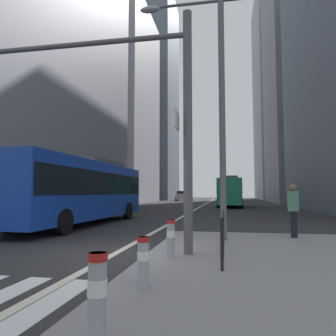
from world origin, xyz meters
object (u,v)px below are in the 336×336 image
object	(u,v)px
sedan_white_oncoming	(8,205)
traffic_signal_gantry	(105,95)
bollard_left	(143,259)
bollard_right	(171,236)
city_bus_red_receding	(230,191)
car_receding_near	(229,196)
city_bus_blue_oncoming	(82,188)
car_oncoming_mid	(181,196)
pedestrian_waiting	(293,207)
bollard_front	(97,293)
street_lamp_post	(222,79)

from	to	relation	value
sedan_white_oncoming	traffic_signal_gantry	distance (m)	10.37
bollard_left	bollard_right	world-z (taller)	bollard_right
city_bus_red_receding	car_receding_near	xyz separation A→B (m)	(0.18, 25.06, -0.85)
city_bus_blue_oncoming	sedan_white_oncoming	size ratio (longest dim) A/B	2.67
city_bus_red_receding	traffic_signal_gantry	world-z (taller)	traffic_signal_gantry
car_oncoming_mid	car_receding_near	bearing A→B (deg)	1.02
sedan_white_oncoming	car_oncoming_mid	distance (m)	48.07
city_bus_blue_oncoming	pedestrian_waiting	bearing A→B (deg)	-22.66
bollard_front	bollard_right	size ratio (longest dim) A/B	1.04
city_bus_red_receding	street_lamp_post	world-z (taller)	street_lamp_post
traffic_signal_gantry	pedestrian_waiting	bearing A→B (deg)	33.20
car_oncoming_mid	bollard_front	bearing A→B (deg)	-82.77
sedan_white_oncoming	bollard_left	world-z (taller)	sedan_white_oncoming
car_receding_near	bollard_left	xyz separation A→B (m)	(-1.92, -57.31, -0.41)
city_bus_blue_oncoming	car_oncoming_mid	world-z (taller)	city_bus_blue_oncoming
traffic_signal_gantry	pedestrian_waiting	distance (m)	6.92
city_bus_red_receding	pedestrian_waiting	size ratio (longest dim) A/B	6.15
sedan_white_oncoming	pedestrian_waiting	bearing A→B (deg)	-13.18
car_oncoming_mid	bollard_front	size ratio (longest dim) A/B	4.81
sedan_white_oncoming	street_lamp_post	size ratio (longest dim) A/B	0.54
car_oncoming_mid	pedestrian_waiting	distance (m)	52.17
city_bus_blue_oncoming	city_bus_red_receding	bearing A→B (deg)	71.06
sedan_white_oncoming	city_bus_red_receding	xyz separation A→B (m)	(11.03, 23.14, 0.85)
city_bus_red_receding	bollard_front	bearing A→B (deg)	-92.83
sedan_white_oncoming	car_oncoming_mid	bearing A→B (deg)	87.79
bollard_front	traffic_signal_gantry	bearing A→B (deg)	111.47
sedan_white_oncoming	bollard_right	world-z (taller)	sedan_white_oncoming
car_receding_near	bollard_right	size ratio (longest dim) A/B	5.26
car_receding_near	traffic_signal_gantry	size ratio (longest dim) A/B	0.69
bollard_right	pedestrian_waiting	world-z (taller)	pedestrian_waiting
city_bus_blue_oncoming	street_lamp_post	distance (m)	9.20
pedestrian_waiting	car_oncoming_mid	bearing A→B (deg)	102.05
city_bus_blue_oncoming	car_receding_near	xyz separation A→B (m)	(7.81, 47.28, -0.85)
car_oncoming_mid	street_lamp_post	size ratio (longest dim) A/B	0.52
city_bus_red_receding	bollard_right	xyz separation A→B (m)	(-1.69, -29.97, -1.22)
car_receding_near	traffic_signal_gantry	bearing A→B (deg)	-93.86
bollard_right	street_lamp_post	bearing A→B (deg)	68.97
sedan_white_oncoming	pedestrian_waiting	size ratio (longest dim) A/B	2.49
car_receding_near	bollard_right	distance (m)	55.07
city_bus_red_receding	car_receding_near	size ratio (longest dim) A/B	2.42
city_bus_blue_oncoming	car_oncoming_mid	xyz separation A→B (m)	(-1.55, 47.12, -0.85)
car_receding_near	bollard_front	bearing A→B (deg)	-91.81
sedan_white_oncoming	pedestrian_waiting	xyz separation A→B (m)	(12.75, -2.99, 0.13)
street_lamp_post	bollard_right	xyz separation A→B (m)	(-1.15, -3.00, -4.66)
street_lamp_post	city_bus_red_receding	bearing A→B (deg)	88.85
bollard_front	bollard_left	bearing A→B (deg)	91.35
sedan_white_oncoming	street_lamp_post	world-z (taller)	street_lamp_post
bollard_left	bollard_front	bearing A→B (deg)	-88.65
car_receding_near	bollard_front	xyz separation A→B (m)	(-1.87, -59.20, -0.35)
city_bus_red_receding	bollard_right	size ratio (longest dim) A/B	12.74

